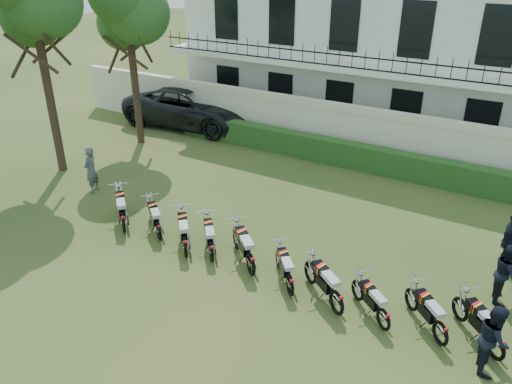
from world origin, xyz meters
TOP-DOWN VIEW (x-y plane):
  - ground at (0.00, 0.00)m, footprint 100.00×100.00m
  - perimeter_wall at (0.00, 8.00)m, footprint 30.00×0.35m
  - hedge at (1.00, 7.20)m, footprint 18.00×0.60m
  - building at (0.00, 13.96)m, footprint 20.40×9.60m
  - tree_west_near at (-8.96, 5.00)m, footprint 3.40×3.20m
  - motorcycle_0 at (-3.86, -1.35)m, footprint 1.59×1.45m
  - motorcycle_1 at (-2.62, -1.14)m, footprint 1.51×1.22m
  - motorcycle_2 at (-1.37, -1.46)m, footprint 1.39×1.53m
  - motorcycle_3 at (-0.60, -1.26)m, footprint 1.28×1.47m
  - motorcycle_4 at (0.70, -1.26)m, footprint 1.59×1.42m
  - motorcycle_5 at (2.01, -1.49)m, footprint 1.27×1.41m
  - motorcycle_6 at (3.30, -1.57)m, footprint 1.62×1.26m
  - motorcycle_7 at (4.45, -1.52)m, footprint 1.37×1.14m
  - motorcycle_8 at (5.68, -1.35)m, footprint 1.34×1.33m
  - motorcycle_9 at (6.80, -1.19)m, footprint 1.38×1.41m
  - suv at (-8.35, 8.11)m, footprint 7.11×3.73m
  - inspector at (-6.94, 0.25)m, footprint 0.55×0.70m
  - officer_1 at (6.71, -1.55)m, footprint 0.76×0.89m
  - officer_4 at (6.66, 1.09)m, footprint 0.73×0.86m
  - officer_5 at (6.55, 2.74)m, footprint 0.69×1.07m

SIDE VIEW (x-z plane):
  - ground at x=0.00m, z-range 0.00..0.00m
  - motorcycle_7 at x=4.45m, z-range -0.04..0.89m
  - motorcycle_8 at x=5.68m, z-range -0.04..0.94m
  - motorcycle_5 at x=2.01m, z-range -0.04..0.95m
  - motorcycle_1 at x=-2.62m, z-range -0.04..0.97m
  - motorcycle_3 at x=-0.60m, z-range -0.04..0.97m
  - motorcycle_9 at x=6.80m, z-range -0.04..0.98m
  - motorcycle_6 at x=3.30m, z-range -0.04..1.03m
  - motorcycle_2 at x=-1.37m, z-range -0.04..1.03m
  - hedge at x=1.00m, z-range 0.00..1.00m
  - motorcycle_4 at x=0.70m, z-range -0.04..1.07m
  - motorcycle_0 at x=-3.86m, z-range -0.04..1.07m
  - officer_4 at x=6.66m, z-range 0.00..1.59m
  - officer_1 at x=6.71m, z-range 0.00..1.60m
  - inspector at x=-6.94m, z-range 0.00..1.69m
  - officer_5 at x=6.55m, z-range 0.00..1.69m
  - suv at x=-8.35m, z-range 0.00..1.91m
  - perimeter_wall at x=0.00m, z-range 0.02..2.32m
  - building at x=0.00m, z-range 0.01..7.41m
  - tree_west_near at x=-8.96m, z-range 1.94..9.84m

